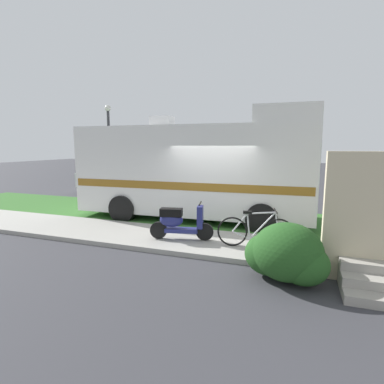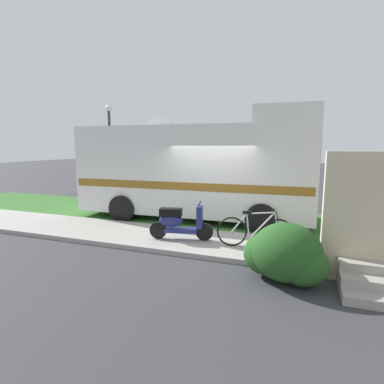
{
  "view_description": "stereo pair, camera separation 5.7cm",
  "coord_description": "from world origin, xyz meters",
  "px_view_note": "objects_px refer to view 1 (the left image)",
  "views": [
    {
      "loc": [
        2.36,
        -8.25,
        2.49
      ],
      "look_at": [
        -0.66,
        0.3,
        1.1
      ],
      "focal_mm": 28.12,
      "sensor_mm": 36.0,
      "label": 1
    },
    {
      "loc": [
        2.41,
        -8.23,
        2.49
      ],
      "look_at": [
        -0.66,
        0.3,
        1.1
      ],
      "focal_mm": 28.12,
      "sensor_mm": 36.0,
      "label": 2
    }
  ],
  "objects_px": {
    "scooter": "(179,222)",
    "bottle_green": "(350,250)",
    "street_lamp_post": "(109,143)",
    "bicycle": "(255,231)",
    "motorhome_rv": "(197,169)",
    "pickup_truck_near": "(134,175)"
  },
  "relations": [
    {
      "from": "scooter",
      "to": "bicycle",
      "type": "xyz_separation_m",
      "value": [
        1.92,
        0.03,
        -0.06
      ]
    },
    {
      "from": "scooter",
      "to": "bottle_green",
      "type": "relative_size",
      "value": 5.74
    },
    {
      "from": "scooter",
      "to": "bottle_green",
      "type": "bearing_deg",
      "value": 2.77
    },
    {
      "from": "bicycle",
      "to": "bottle_green",
      "type": "height_order",
      "value": "bicycle"
    },
    {
      "from": "street_lamp_post",
      "to": "bicycle",
      "type": "bearing_deg",
      "value": -33.78
    },
    {
      "from": "bicycle",
      "to": "pickup_truck_near",
      "type": "distance_m",
      "value": 10.24
    },
    {
      "from": "bottle_green",
      "to": "street_lamp_post",
      "type": "height_order",
      "value": "street_lamp_post"
    },
    {
      "from": "pickup_truck_near",
      "to": "bottle_green",
      "type": "relative_size",
      "value": 17.81
    },
    {
      "from": "pickup_truck_near",
      "to": "street_lamp_post",
      "type": "xyz_separation_m",
      "value": [
        0.06,
        -2.17,
        1.66
      ]
    },
    {
      "from": "scooter",
      "to": "street_lamp_post",
      "type": "relative_size",
      "value": 0.38
    },
    {
      "from": "pickup_truck_near",
      "to": "scooter",
      "type": "bearing_deg",
      "value": -52.4
    },
    {
      "from": "scooter",
      "to": "bicycle",
      "type": "bearing_deg",
      "value": 0.87
    },
    {
      "from": "pickup_truck_near",
      "to": "street_lamp_post",
      "type": "relative_size",
      "value": 1.17
    },
    {
      "from": "street_lamp_post",
      "to": "scooter",
      "type": "bearing_deg",
      "value": -42.36
    },
    {
      "from": "bicycle",
      "to": "street_lamp_post",
      "type": "distance_m",
      "value": 9.06
    },
    {
      "from": "motorhome_rv",
      "to": "pickup_truck_near",
      "type": "relative_size",
      "value": 1.54
    },
    {
      "from": "scooter",
      "to": "pickup_truck_near",
      "type": "xyz_separation_m",
      "value": [
        -5.47,
        7.1,
        0.37
      ]
    },
    {
      "from": "bicycle",
      "to": "scooter",
      "type": "bearing_deg",
      "value": -179.13
    },
    {
      "from": "bicycle",
      "to": "motorhome_rv",
      "type": "bearing_deg",
      "value": 131.31
    },
    {
      "from": "pickup_truck_near",
      "to": "motorhome_rv",
      "type": "bearing_deg",
      "value": -41.18
    },
    {
      "from": "bicycle",
      "to": "street_lamp_post",
      "type": "bearing_deg",
      "value": 146.22
    },
    {
      "from": "pickup_truck_near",
      "to": "bottle_green",
      "type": "height_order",
      "value": "pickup_truck_near"
    }
  ]
}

